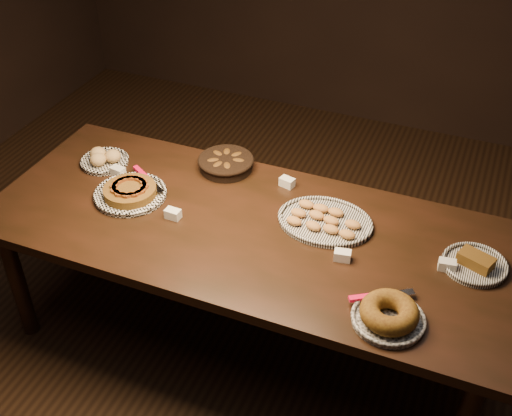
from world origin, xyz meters
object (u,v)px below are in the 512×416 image
at_px(buffet_table, 247,238).
at_px(bundt_cake_plate, 389,315).
at_px(apple_tart_plate, 130,192).
at_px(madeleine_platter, 324,221).

distance_m(buffet_table, bundt_cake_plate, 0.80).
xyz_separation_m(buffet_table, bundt_cake_plate, (0.72, -0.33, 0.11)).
distance_m(buffet_table, apple_tart_plate, 0.61).
height_order(apple_tart_plate, madeleine_platter, apple_tart_plate).
relative_size(buffet_table, apple_tart_plate, 6.40).
bearing_deg(madeleine_platter, buffet_table, -137.90).
relative_size(madeleine_platter, bundt_cake_plate, 1.32).
bearing_deg(buffet_table, apple_tart_plate, -179.36).
relative_size(buffet_table, bundt_cake_plate, 7.37).
distance_m(apple_tart_plate, bundt_cake_plate, 1.36).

